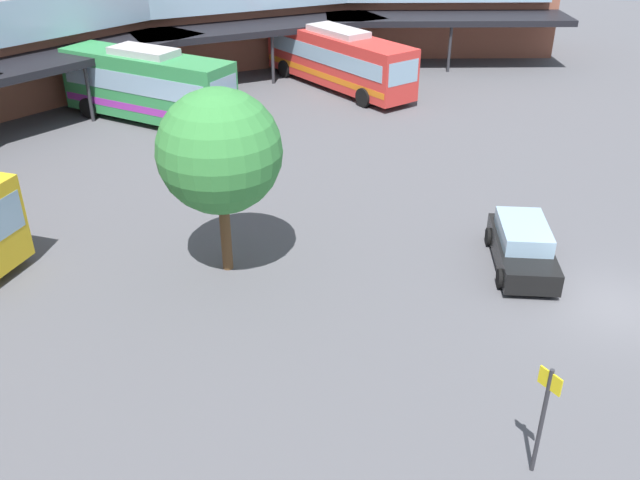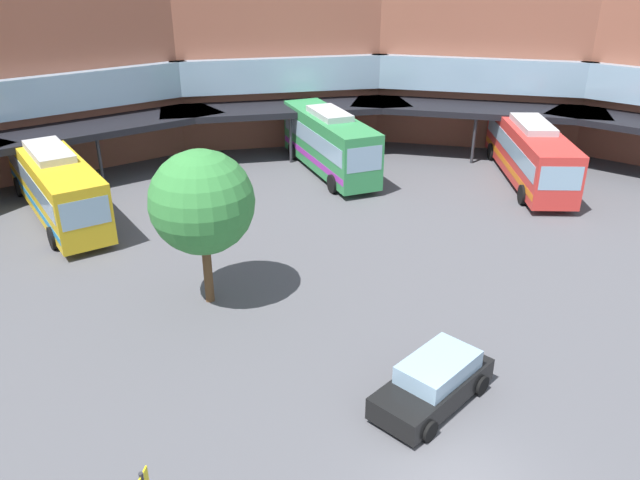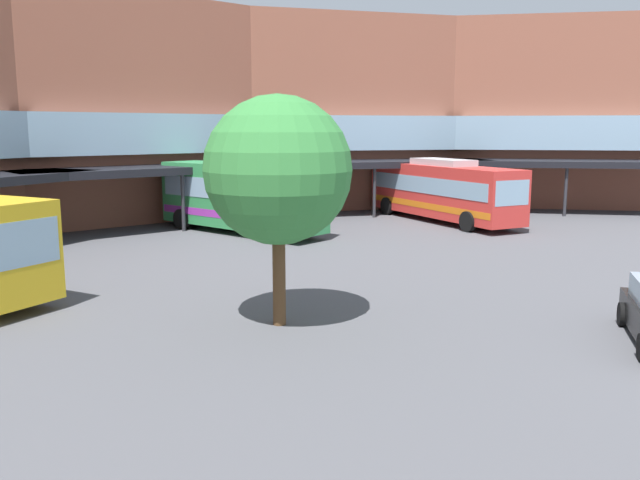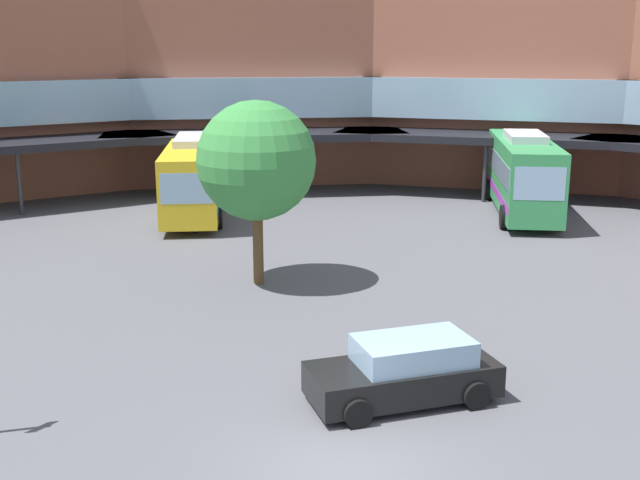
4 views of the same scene
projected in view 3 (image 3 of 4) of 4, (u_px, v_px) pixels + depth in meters
station_building at (27, 106)px, 22.68m from camera, size 76.83×37.88×12.82m
bus_0 at (241, 195)px, 34.21m from camera, size 4.84×10.36×3.97m
bus_2 at (442, 190)px, 38.60m from camera, size 9.20×10.81×3.66m
plaza_tree at (278, 171)px, 17.69m from camera, size 4.05×4.05×6.34m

